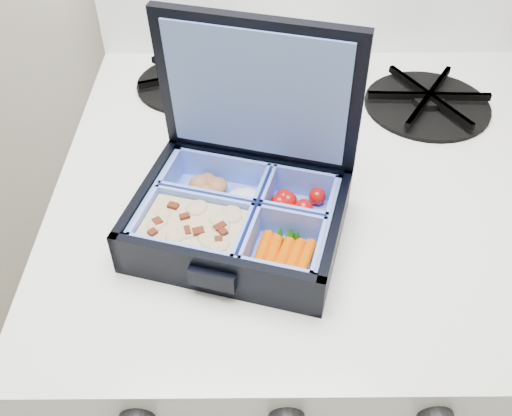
{
  "coord_description": "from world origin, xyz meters",
  "views": [
    {
      "loc": [
        0.11,
        1.09,
        1.42
      ],
      "look_at": [
        0.11,
        1.52,
        1.01
      ],
      "focal_mm": 40.0,
      "sensor_mm": 36.0,
      "label": 1
    }
  ],
  "objects_px": {
    "bento_box": "(238,219)",
    "burner_grate": "(428,99)",
    "stove": "(304,364)",
    "fork": "(286,153)"
  },
  "relations": [
    {
      "from": "fork",
      "to": "burner_grate",
      "type": "bearing_deg",
      "value": 74.14
    },
    {
      "from": "stove",
      "to": "bento_box",
      "type": "relative_size",
      "value": 4.62
    },
    {
      "from": "stove",
      "to": "burner_grate",
      "type": "height_order",
      "value": "burner_grate"
    },
    {
      "from": "stove",
      "to": "bento_box",
      "type": "height_order",
      "value": "bento_box"
    },
    {
      "from": "burner_grate",
      "to": "fork",
      "type": "bearing_deg",
      "value": -152.02
    },
    {
      "from": "stove",
      "to": "bento_box",
      "type": "xyz_separation_m",
      "value": [
        -0.11,
        -0.14,
        0.51
      ]
    },
    {
      "from": "bento_box",
      "to": "burner_grate",
      "type": "relative_size",
      "value": 1.23
    },
    {
      "from": "bento_box",
      "to": "fork",
      "type": "distance_m",
      "value": 0.15
    },
    {
      "from": "stove",
      "to": "fork",
      "type": "relative_size",
      "value": 5.01
    },
    {
      "from": "bento_box",
      "to": "fork",
      "type": "xyz_separation_m",
      "value": [
        0.06,
        0.14,
        -0.02
      ]
    }
  ]
}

